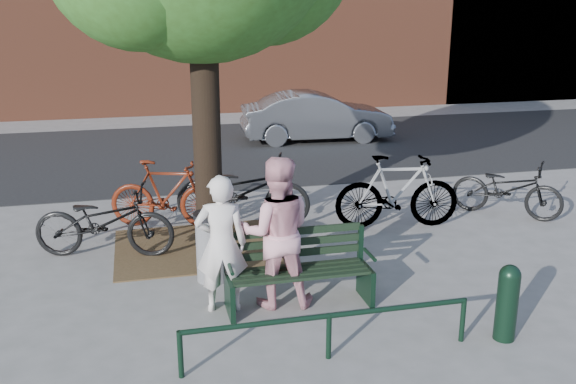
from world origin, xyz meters
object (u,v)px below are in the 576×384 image
object	(u,v)px
litter_bin	(212,246)
bicycle_c	(243,191)
park_bench	(298,267)
person_right	(276,232)
person_left	(221,244)
bollard	(507,300)
parked_car	(317,117)

from	to	relation	value
litter_bin	bicycle_c	size ratio (longest dim) A/B	0.42
park_bench	bicycle_c	bearing A→B (deg)	92.97
bicycle_c	park_bench	bearing A→B (deg)	-158.91
bicycle_c	person_right	bearing A→B (deg)	-163.61
bicycle_c	person_left	bearing A→B (deg)	-176.16
bollard	litter_bin	xyz separation A→B (m)	(-2.89, 2.28, 0.01)
person_left	bollard	size ratio (longest dim) A/B	1.92
person_left	bollard	distance (m)	3.22
park_bench	parked_car	world-z (taller)	parked_car
litter_bin	bicycle_c	bearing A→B (deg)	69.72
person_right	litter_bin	distance (m)	1.19
person_left	parked_car	world-z (taller)	person_left
person_right	parked_car	bearing A→B (deg)	-99.47
bollard	parked_car	xyz separation A→B (m)	(0.85, 10.42, 0.18)
park_bench	bollard	bearing A→B (deg)	-34.24
parked_car	person_left	bearing A→B (deg)	160.64
person_left	litter_bin	bearing A→B (deg)	-81.80
parked_car	park_bench	bearing A→B (deg)	165.83
bollard	parked_car	bearing A→B (deg)	85.34
bicycle_c	parked_car	xyz separation A→B (m)	(2.98, 6.08, 0.06)
park_bench	person_left	xyz separation A→B (m)	(-0.90, 0.07, 0.35)
person_left	litter_bin	world-z (taller)	person_left
bollard	parked_car	world-z (taller)	parked_car
bollard	bicycle_c	xyz separation A→B (m)	(-2.13, 4.34, 0.11)
park_bench	litter_bin	bearing A→B (deg)	134.25
person_right	bicycle_c	distance (m)	2.95
bicycle_c	parked_car	size ratio (longest dim) A/B	0.56
bollard	litter_bin	distance (m)	3.68
person_left	parked_car	xyz separation A→B (m)	(3.72, 9.00, -0.19)
person_right	bollard	size ratio (longest dim) A/B	2.12
park_bench	person_right	world-z (taller)	person_right
park_bench	parked_car	size ratio (longest dim) A/B	0.45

